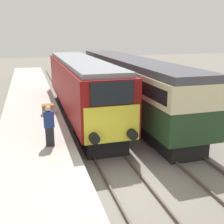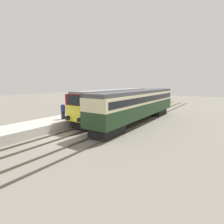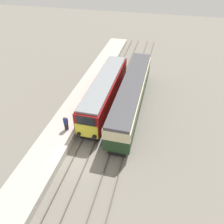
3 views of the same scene
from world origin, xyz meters
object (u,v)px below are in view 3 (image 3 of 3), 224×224
(passenger_carriage, at_px, (132,93))
(person_on_platform, at_px, (66,123))
(luggage_crate, at_px, (85,102))
(locomotive, at_px, (105,91))

(passenger_carriage, xyz_separation_m, person_on_platform, (-6.01, -6.67, -0.64))
(luggage_crate, bearing_deg, passenger_carriage, 15.53)
(passenger_carriage, bearing_deg, locomotive, -176.47)
(locomotive, bearing_deg, passenger_carriage, 3.53)
(locomotive, xyz_separation_m, person_on_platform, (-2.61, -6.46, -0.47))
(passenger_carriage, bearing_deg, person_on_platform, -132.05)
(locomotive, xyz_separation_m, passenger_carriage, (3.40, 0.21, 0.17))
(person_on_platform, bearing_deg, passenger_carriage, 47.95)
(locomotive, height_order, passenger_carriage, locomotive)
(locomotive, distance_m, luggage_crate, 2.91)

